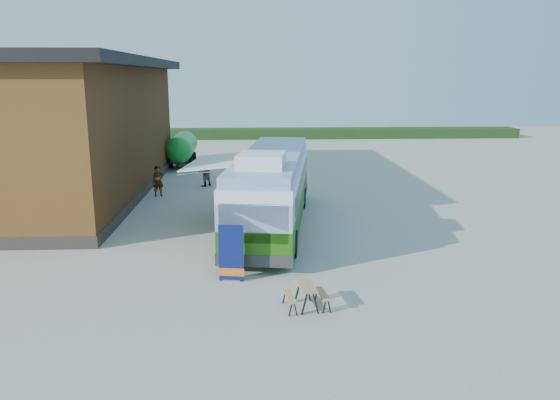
{
  "coord_description": "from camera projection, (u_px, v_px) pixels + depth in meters",
  "views": [
    {
      "loc": [
        -0.39,
        -20.48,
        6.55
      ],
      "look_at": [
        0.7,
        2.03,
        1.4
      ],
      "focal_mm": 35.0,
      "sensor_mm": 36.0,
      "label": 1
    }
  ],
  "objects": [
    {
      "name": "slurry_tanker",
      "position": [
        182.0,
        147.0,
        40.41
      ],
      "size": [
        1.95,
        6.41,
        2.37
      ],
      "rotation": [
        0.0,
        0.0,
        0.01
      ],
      "color": "green",
      "rests_on": "ground"
    },
    {
      "name": "ground",
      "position": [
        265.0,
        246.0,
        21.41
      ],
      "size": [
        100.0,
        100.0,
        0.0
      ],
      "primitive_type": "plane",
      "color": "#BCB7AD",
      "rests_on": "ground"
    },
    {
      "name": "barn",
      "position": [
        69.0,
        131.0,
        29.86
      ],
      "size": [
        9.6,
        21.2,
        7.5
      ],
      "color": "brown",
      "rests_on": "ground"
    },
    {
      "name": "hedge",
      "position": [
        332.0,
        133.0,
        58.68
      ],
      "size": [
        40.0,
        3.0,
        1.0
      ],
      "primitive_type": "cube",
      "color": "#264419",
      "rests_on": "ground"
    },
    {
      "name": "banner",
      "position": [
        231.0,
        258.0,
        17.64
      ],
      "size": [
        0.83,
        0.25,
        1.91
      ],
      "rotation": [
        0.0,
        0.0,
        -0.13
      ],
      "color": "#0B1458",
      "rests_on": "ground"
    },
    {
      "name": "awning",
      "position": [
        226.0,
        165.0,
        23.69
      ],
      "size": [
        3.39,
        4.86,
        0.54
      ],
      "rotation": [
        0.0,
        0.0,
        -0.13
      ],
      "color": "white",
      "rests_on": "ground"
    },
    {
      "name": "picnic_table",
      "position": [
        306.0,
        291.0,
        15.63
      ],
      "size": [
        1.34,
        1.22,
        0.68
      ],
      "rotation": [
        0.0,
        0.0,
        0.14
      ],
      "color": "tan",
      "rests_on": "ground"
    },
    {
      "name": "person_b",
      "position": [
        204.0,
        171.0,
        32.89
      ],
      "size": [
        1.12,
        1.13,
        1.84
      ],
      "primitive_type": "imported",
      "rotation": [
        0.0,
        0.0,
        -2.33
      ],
      "color": "#999999",
      "rests_on": "ground"
    },
    {
      "name": "bus",
      "position": [
        272.0,
        186.0,
        23.8
      ],
      "size": [
        4.26,
        12.66,
        3.82
      ],
      "rotation": [
        0.0,
        0.0,
        -0.13
      ],
      "color": "#377313",
      "rests_on": "ground"
    },
    {
      "name": "person_a",
      "position": [
        158.0,
        181.0,
        30.16
      ],
      "size": [
        0.73,
        0.63,
        1.7
      ],
      "primitive_type": "imported",
      "rotation": [
        0.0,
        0.0,
        0.43
      ],
      "color": "#999999",
      "rests_on": "ground"
    }
  ]
}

